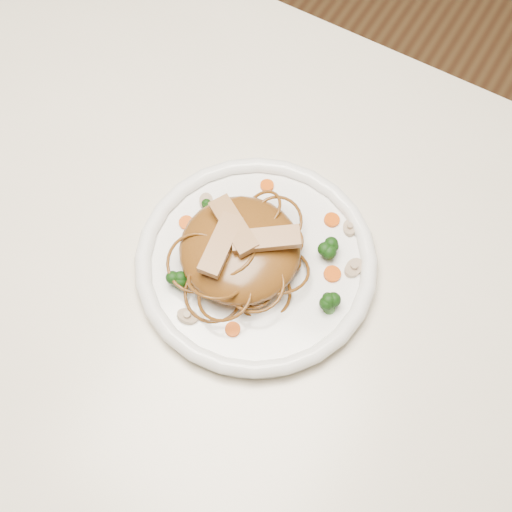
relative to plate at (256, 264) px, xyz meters
The scene contains 20 objects.
ground 0.76m from the plate, behind, with size 4.00×4.00×0.00m, color #56341D.
table 0.14m from the plate, behind, with size 1.20×0.80×0.75m.
plate is the anchor object (origin of this frame).
noodle_mound 0.04m from the plate, 158.80° to the right, with size 0.14×0.14×0.05m, color brown.
chicken_a 0.07m from the plate, 30.54° to the left, with size 0.08×0.02×0.01m, color #A97950.
chicken_b 0.07m from the plate, behind, with size 0.08×0.02×0.01m, color #A97950.
chicken_c 0.08m from the plate, 139.11° to the right, with size 0.08×0.02×0.01m, color #A97950.
broccoli_0 0.09m from the plate, 36.64° to the left, with size 0.03×0.03×0.03m, color #163D0C, non-canonical shape.
broccoli_1 0.09m from the plate, 161.06° to the left, with size 0.03×0.03×0.03m, color #163D0C, non-canonical shape.
broccoli_2 0.10m from the plate, 131.24° to the right, with size 0.02×0.02×0.03m, color #163D0C, non-canonical shape.
broccoli_3 0.11m from the plate, ahead, with size 0.02×0.02×0.03m, color #163D0C, non-canonical shape.
carrot_0 0.11m from the plate, 61.61° to the left, with size 0.02×0.02×0.01m, color #D75107.
carrot_1 0.10m from the plate, behind, with size 0.02×0.02×0.01m, color #D75107.
carrot_2 0.09m from the plate, 19.61° to the left, with size 0.02×0.02×0.01m, color #D75107.
carrot_3 0.11m from the plate, 113.39° to the left, with size 0.02×0.02×0.01m, color #D75107.
carrot_4 0.09m from the plate, 75.98° to the right, with size 0.02×0.02×0.01m, color #D75107.
mushroom_0 0.11m from the plate, 106.61° to the right, with size 0.03×0.03×0.01m, color beige.
mushroom_1 0.12m from the plate, 25.86° to the left, with size 0.03×0.03×0.01m, color beige.
mushroom_2 0.10m from the plate, 158.27° to the left, with size 0.02×0.02×0.01m, color beige.
mushroom_3 0.12m from the plate, 51.79° to the left, with size 0.02×0.02×0.01m, color beige.
Camera 1 is at (0.28, -0.31, 1.49)m, focal length 47.16 mm.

